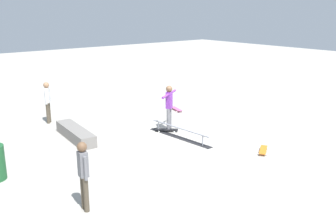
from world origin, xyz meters
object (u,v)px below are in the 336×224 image
at_px(skateboard_main, 167,130).
at_px(skater_main, 169,105).
at_px(bystander_white_shirt, 47,100).
at_px(loose_skateboard_pink, 176,109).
at_px(bystander_grey_shirt, 83,172).
at_px(skate_ledge, 75,134).
at_px(loose_skateboard_orange, 263,150).
at_px(grind_rail, 179,133).

bearing_deg(skateboard_main, skater_main, -122.06).
xyz_separation_m(skater_main, bystander_white_shirt, (3.68, 2.97, -0.06)).
bearing_deg(loose_skateboard_pink, skateboard_main, 147.86).
bearing_deg(skateboard_main, loose_skateboard_pink, -94.44).
bearing_deg(skateboard_main, bystander_white_shirt, -10.05).
bearing_deg(skateboard_main, bystander_grey_shirt, 75.73).
distance_m(skate_ledge, skateboard_main, 3.19).
xyz_separation_m(skate_ledge, bystander_white_shirt, (2.41, -0.07, 0.70)).
bearing_deg(loose_skateboard_orange, skate_ledge, 96.59).
distance_m(skateboard_main, bystander_grey_shirt, 5.86).
height_order(skateboard_main, loose_skateboard_pink, same).
xyz_separation_m(skateboard_main, loose_skateboard_pink, (2.00, -2.16, 0.00)).
bearing_deg(skate_ledge, skater_main, -112.82).
xyz_separation_m(grind_rail, bystander_white_shirt, (4.52, 2.73, 0.74)).
bearing_deg(grind_rail, bystander_grey_shirt, 112.19).
xyz_separation_m(skater_main, loose_skateboard_pink, (1.97, -2.02, -0.89)).
distance_m(skate_ledge, loose_skateboard_pink, 5.10).
bearing_deg(loose_skateboard_orange, grind_rail, 80.13).
xyz_separation_m(grind_rail, skate_ledge, (2.12, 2.80, 0.03)).
height_order(skate_ledge, bystander_grey_shirt, bystander_grey_shirt).
bearing_deg(skater_main, skateboard_main, -16.08).
bearing_deg(loose_skateboard_pink, skate_ledge, 112.75).
bearing_deg(loose_skateboard_pink, loose_skateboard_orange, -176.83).
relative_size(skater_main, skateboard_main, 2.28).
xyz_separation_m(grind_rail, loose_skateboard_orange, (-2.64, -1.12, -0.09)).
xyz_separation_m(bystander_white_shirt, loose_skateboard_orange, (-7.17, -3.85, -0.82)).
distance_m(grind_rail, loose_skateboard_orange, 2.87).
bearing_deg(grind_rail, skate_ledge, 48.68).
relative_size(skate_ledge, skater_main, 1.46).
bearing_deg(skateboard_main, grind_rail, 125.38).
bearing_deg(bystander_white_shirt, grind_rail, 70.60).
bearing_deg(skate_ledge, loose_skateboard_pink, -82.21).
distance_m(grind_rail, loose_skateboard_pink, 3.61).
height_order(bystander_grey_shirt, bystander_white_shirt, bystander_white_shirt).
bearing_deg(skate_ledge, grind_rail, -127.14).
bearing_deg(skater_main, bystander_white_shirt, -82.53).
distance_m(bystander_grey_shirt, bystander_white_shirt, 7.17).
xyz_separation_m(skate_ledge, loose_skateboard_orange, (-4.76, -3.92, -0.12)).
relative_size(bystander_grey_shirt, loose_skateboard_orange, 2.02).
relative_size(grind_rail, skater_main, 1.70).
bearing_deg(skater_main, skate_ledge, -54.19).
distance_m(bystander_white_shirt, loose_skateboard_pink, 5.34).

